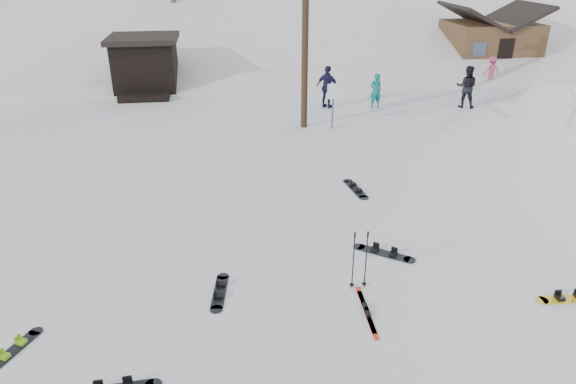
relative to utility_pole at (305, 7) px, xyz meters
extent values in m
cube|color=white|center=(-2.00, 41.00, -16.68)|extent=(60.00, 85.24, 65.97)
cube|color=white|center=(36.00, 36.00, -15.68)|extent=(45.66, 93.98, 54.59)
cylinder|color=#3A2819|center=(0.00, 0.00, -0.18)|extent=(0.26, 0.26, 9.00)
cylinder|color=#595B60|center=(1.10, -0.40, -3.78)|extent=(0.07, 0.07, 1.80)
cube|color=white|center=(1.10, -0.44, -3.13)|extent=(0.50, 0.04, 0.60)
cube|color=black|center=(-7.00, 7.00, -3.43)|extent=(3.00, 3.00, 2.50)
cube|color=black|center=(-7.00, 7.00, -2.06)|extent=(3.40, 3.40, 0.25)
cube|color=black|center=(-7.00, 5.20, -4.53)|extent=(2.40, 1.20, 0.30)
cube|color=brown|center=(13.00, 10.00, -3.33)|extent=(5.00, 4.00, 2.70)
cube|color=black|center=(11.65, 10.00, -1.63)|extent=(2.69, 4.40, 1.43)
cube|color=black|center=(14.35, 10.00, -1.63)|extent=(2.69, 4.40, 1.43)
cube|color=black|center=(13.00, 7.98, -3.58)|extent=(0.90, 0.06, 1.90)
cube|color=red|center=(-0.69, -12.07, -4.67)|extent=(0.15, 1.52, 0.02)
cube|color=black|center=(-0.69, -12.07, -4.63)|extent=(0.09, 0.28, 0.07)
cube|color=red|center=(-0.68, -11.91, -4.67)|extent=(0.15, 1.52, 0.02)
cube|color=black|center=(-0.68, -11.91, -4.63)|extent=(0.09, 0.28, 0.07)
cylinder|color=black|center=(-0.78, -11.13, -4.02)|extent=(0.03, 0.03, 1.33)
cylinder|color=black|center=(-0.78, -11.13, -4.61)|extent=(0.10, 0.10, 0.01)
cylinder|color=black|center=(-0.78, -11.13, -3.38)|extent=(0.04, 0.04, 0.12)
cylinder|color=black|center=(-0.50, -11.13, -4.02)|extent=(0.03, 0.03, 1.33)
cylinder|color=black|center=(-0.50, -11.13, -4.61)|extent=(0.10, 0.10, 0.01)
cylinder|color=black|center=(-0.50, -11.13, -3.38)|extent=(0.04, 0.04, 0.12)
cube|color=black|center=(-3.62, -10.94, -4.67)|extent=(0.42, 1.18, 0.02)
cylinder|color=black|center=(-3.54, -10.37, -4.67)|extent=(0.26, 0.26, 0.02)
cylinder|color=black|center=(-3.69, -11.51, -4.67)|extent=(0.26, 0.26, 0.02)
cube|color=black|center=(-3.59, -10.73, -4.62)|extent=(0.21, 0.17, 0.08)
cube|color=black|center=(-3.64, -11.15, -4.62)|extent=(0.21, 0.17, 0.08)
cube|color=black|center=(-7.37, -12.21, -4.67)|extent=(0.72, 1.09, 0.02)
cylinder|color=black|center=(-7.13, -11.72, -4.67)|extent=(0.25, 0.25, 0.02)
cube|color=#76B815|center=(-7.28, -12.03, -4.62)|extent=(0.22, 0.20, 0.07)
cube|color=#76B815|center=(-7.46, -12.38, -4.62)|extent=(0.22, 0.20, 0.07)
cube|color=black|center=(0.32, -9.91, -4.67)|extent=(1.20, 0.97, 0.03)
cylinder|color=black|center=(0.84, -10.28, -4.67)|extent=(0.29, 0.29, 0.03)
cylinder|color=black|center=(-0.19, -9.55, -4.67)|extent=(0.29, 0.29, 0.03)
cube|color=black|center=(0.51, -10.05, -4.61)|extent=(0.25, 0.26, 0.08)
cube|color=black|center=(0.14, -9.78, -4.61)|extent=(0.25, 0.26, 0.08)
cube|color=yellow|center=(3.63, -12.15, -4.67)|extent=(1.21, 0.30, 0.02)
cylinder|color=yellow|center=(3.03, -12.13, -4.67)|extent=(0.28, 0.28, 0.02)
cube|color=black|center=(3.42, -12.14, -4.62)|extent=(0.15, 0.20, 0.08)
cube|color=black|center=(0.57, -6.26, -4.67)|extent=(0.47, 1.28, 0.03)
cylinder|color=black|center=(0.48, -5.64, -4.67)|extent=(0.29, 0.29, 0.03)
cylinder|color=black|center=(0.66, -6.88, -4.67)|extent=(0.29, 0.29, 0.03)
cube|color=black|center=(0.54, -6.04, -4.61)|extent=(0.23, 0.18, 0.08)
cube|color=black|center=(0.60, -6.48, -4.61)|extent=(0.23, 0.18, 0.08)
imported|color=#0B6F65|center=(3.69, 2.34, -3.89)|extent=(0.64, 0.48, 1.58)
imported|color=black|center=(7.82, 1.87, -3.73)|extent=(1.15, 1.06, 1.91)
imported|color=#E95286|center=(11.21, 5.99, -3.95)|extent=(0.98, 0.60, 1.47)
imported|color=#171638|center=(1.52, 2.63, -3.72)|extent=(1.16, 1.08, 1.92)
camera|label=1|loc=(-3.38, -20.02, 1.95)|focal=32.00mm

